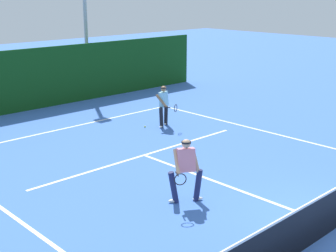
% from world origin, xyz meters
% --- Properties ---
extents(court_line_baseline_far, '(9.85, 0.10, 0.01)m').
position_xyz_m(court_line_baseline_far, '(0.00, 10.80, 0.00)').
color(court_line_baseline_far, white).
rests_on(court_line_baseline_far, ground_plane).
extents(court_line_service, '(8.03, 0.10, 0.01)m').
position_xyz_m(court_line_service, '(0.00, 6.47, 0.00)').
color(court_line_service, white).
rests_on(court_line_service, ground_plane).
extents(court_line_centre, '(0.10, 6.40, 0.01)m').
position_xyz_m(court_line_centre, '(0.00, 3.20, 0.00)').
color(court_line_centre, white).
rests_on(court_line_centre, ground_plane).
extents(player_near, '(1.08, 0.78, 1.60)m').
position_xyz_m(player_near, '(-1.49, 3.19, 0.88)').
color(player_near, '#1E234C').
rests_on(player_near, ground_plane).
extents(player_far, '(0.71, 0.92, 1.56)m').
position_xyz_m(player_far, '(2.71, 8.46, 0.85)').
color(player_far, black).
rests_on(player_far, ground_plane).
extents(tennis_ball, '(0.07, 0.07, 0.07)m').
position_xyz_m(tennis_ball, '(2.07, 8.83, 0.03)').
color(tennis_ball, '#D1E033').
rests_on(tennis_ball, ground_plane).
extents(back_fence_windscreen, '(19.76, 0.12, 2.63)m').
position_xyz_m(back_fence_windscreen, '(0.00, 14.33, 1.31)').
color(back_fence_windscreen, '#114215').
rests_on(back_fence_windscreen, ground_plane).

